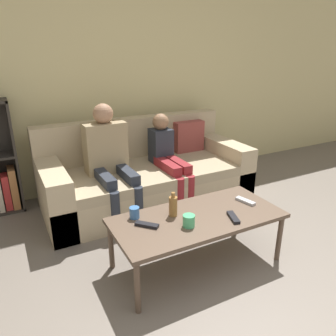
# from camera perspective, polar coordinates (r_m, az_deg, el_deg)

# --- Properties ---
(wall_back) EXTENTS (12.00, 0.06, 2.60)m
(wall_back) POSITION_cam_1_polar(r_m,az_deg,el_deg) (3.89, -9.20, 15.75)
(wall_back) COLOR beige
(wall_back) RESTS_ON ground_plane
(couch) EXTENTS (2.16, 0.98, 0.86)m
(couch) POSITION_cam_1_polar(r_m,az_deg,el_deg) (3.56, -3.81, -1.42)
(couch) COLOR tan
(couch) RESTS_ON ground_plane
(coffee_table) EXTENTS (1.28, 0.60, 0.42)m
(coffee_table) POSITION_cam_1_polar(r_m,az_deg,el_deg) (2.49, 5.16, -9.05)
(coffee_table) COLOR brown
(coffee_table) RESTS_ON ground_plane
(person_adult) EXTENTS (0.41, 0.66, 1.10)m
(person_adult) POSITION_cam_1_polar(r_m,az_deg,el_deg) (3.22, -10.31, 2.49)
(person_adult) COLOR #282D38
(person_adult) RESTS_ON ground_plane
(person_child) EXTENTS (0.22, 0.66, 0.94)m
(person_child) POSITION_cam_1_polar(r_m,az_deg,el_deg) (3.42, -0.07, 2.19)
(person_child) COLOR maroon
(person_child) RESTS_ON ground_plane
(cup_near) EXTENTS (0.09, 0.09, 0.09)m
(cup_near) POSITION_cam_1_polar(r_m,az_deg,el_deg) (2.32, 3.65, -9.16)
(cup_near) COLOR #4CB77A
(cup_near) RESTS_ON coffee_table
(cup_far) EXTENTS (0.07, 0.07, 0.09)m
(cup_far) POSITION_cam_1_polar(r_m,az_deg,el_deg) (2.43, -5.86, -7.75)
(cup_far) COLOR #3D70B2
(cup_far) RESTS_ON coffee_table
(tv_remote_0) EXTENTS (0.15, 0.16, 0.02)m
(tv_remote_0) POSITION_cam_1_polar(r_m,az_deg,el_deg) (2.34, -3.70, -9.85)
(tv_remote_0) COLOR black
(tv_remote_0) RESTS_ON coffee_table
(tv_remote_1) EXTENTS (0.09, 0.18, 0.02)m
(tv_remote_1) POSITION_cam_1_polar(r_m,az_deg,el_deg) (2.74, 13.32, -5.61)
(tv_remote_1) COLOR #B7B7BC
(tv_remote_1) RESTS_ON coffee_table
(tv_remote_2) EXTENTS (0.10, 0.18, 0.02)m
(tv_remote_2) POSITION_cam_1_polar(r_m,az_deg,el_deg) (2.47, 11.30, -8.41)
(tv_remote_2) COLOR black
(tv_remote_2) RESTS_ON coffee_table
(bottle) EXTENTS (0.06, 0.06, 0.19)m
(bottle) POSITION_cam_1_polar(r_m,az_deg,el_deg) (2.44, 0.89, -6.62)
(bottle) COLOR olive
(bottle) RESTS_ON coffee_table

